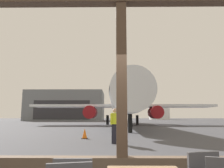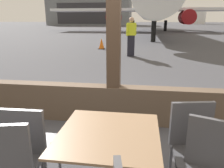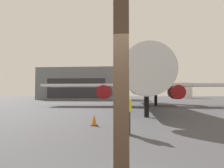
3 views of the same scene
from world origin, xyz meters
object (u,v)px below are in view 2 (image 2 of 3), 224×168
(cafe_chair_window_left, at_px, (30,142))
(traffic_cone, at_px, (102,44))
(airplane, at_px, (150,7))
(fuel_storage_tank, at_px, (194,16))
(cafe_chair_side_extra, at_px, (194,144))
(cafe_chair_aisle_left, at_px, (11,162))
(ground_crew_worker, at_px, (131,36))
(distant_hangar, at_px, (92,9))
(dining_table, at_px, (109,163))

(cafe_chair_window_left, bearing_deg, traffic_cone, 97.28)
(airplane, bearing_deg, fuel_storage_tank, 73.34)
(cafe_chair_window_left, xyz_separation_m, cafe_chair_side_extra, (1.51, 0.16, 0.01))
(cafe_chair_window_left, relative_size, cafe_chair_aisle_left, 0.97)
(cafe_chair_aisle_left, distance_m, airplane, 29.43)
(ground_crew_worker, height_order, distant_hangar, distant_hangar)
(cafe_chair_window_left, relative_size, cafe_chair_side_extra, 0.99)
(ground_crew_worker, distance_m, traffic_cone, 3.05)
(fuel_storage_tank, bearing_deg, cafe_chair_window_left, -102.52)
(cafe_chair_window_left, distance_m, distant_hangar, 68.49)
(traffic_cone, relative_size, distant_hangar, 0.03)
(ground_crew_worker, bearing_deg, cafe_chair_aisle_left, -92.90)
(ground_crew_worker, xyz_separation_m, distant_hangar, (-15.54, 58.31, 3.75))
(cafe_chair_side_extra, height_order, distant_hangar, distant_hangar)
(cafe_chair_side_extra, bearing_deg, dining_table, -161.77)
(fuel_storage_tank, bearing_deg, ground_crew_worker, -103.46)
(distant_hangar, relative_size, fuel_storage_tank, 2.69)
(traffic_cone, xyz_separation_m, distant_hangar, (-13.71, 55.94, 4.37))
(fuel_storage_tank, bearing_deg, airplane, -106.66)
(distant_hangar, bearing_deg, cafe_chair_side_extra, -75.99)
(dining_table, height_order, ground_crew_worker, ground_crew_worker)
(cafe_chair_window_left, height_order, ground_crew_worker, ground_crew_worker)
(dining_table, bearing_deg, fuel_storage_tank, 77.96)
(ground_crew_worker, xyz_separation_m, traffic_cone, (-1.83, 2.37, -0.62))
(cafe_chair_window_left, height_order, cafe_chair_aisle_left, cafe_chair_aisle_left)
(cafe_chair_window_left, distance_m, traffic_cone, 10.83)
(cafe_chair_window_left, relative_size, airplane, 0.03)
(cafe_chair_window_left, relative_size, traffic_cone, 1.49)
(traffic_cone, height_order, distant_hangar, distant_hangar)
(dining_table, xyz_separation_m, ground_crew_worker, (-0.30, 8.46, 0.46))
(cafe_chair_side_extra, distance_m, airplane, 28.89)
(cafe_chair_side_extra, relative_size, traffic_cone, 1.52)
(traffic_cone, bearing_deg, cafe_chair_window_left, -82.72)
(cafe_chair_aisle_left, distance_m, cafe_chair_side_extra, 1.57)
(dining_table, bearing_deg, airplane, 88.06)
(cafe_chair_side_extra, xyz_separation_m, airplane, (0.24, 28.76, 2.68))
(cafe_chair_aisle_left, xyz_separation_m, cafe_chair_side_extra, (1.49, 0.49, -0.01))
(dining_table, relative_size, fuel_storage_tank, 0.09)
(dining_table, relative_size, cafe_chair_aisle_left, 0.88)
(cafe_chair_window_left, height_order, cafe_chair_side_extra, cafe_chair_side_extra)
(cafe_chair_window_left, height_order, distant_hangar, distant_hangar)
(airplane, relative_size, fuel_storage_tank, 3.88)
(dining_table, distance_m, cafe_chair_aisle_left, 0.79)
(distant_hangar, bearing_deg, airplane, -65.98)
(dining_table, relative_size, traffic_cone, 1.36)
(cafe_chair_window_left, height_order, traffic_cone, cafe_chair_window_left)
(airplane, height_order, traffic_cone, airplane)
(dining_table, bearing_deg, cafe_chair_aisle_left, -161.69)
(cafe_chair_window_left, relative_size, distant_hangar, 0.04)
(cafe_chair_aisle_left, bearing_deg, cafe_chair_side_extra, 18.27)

